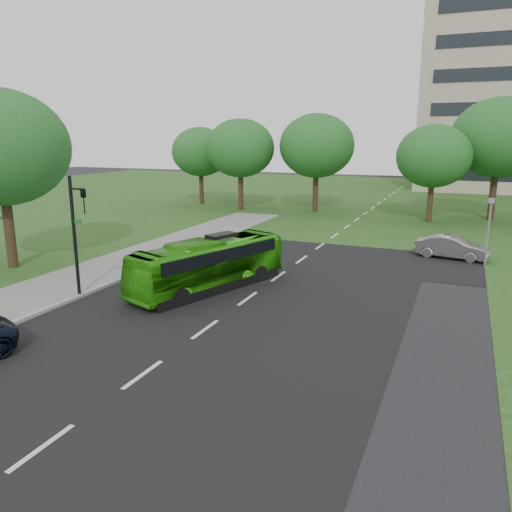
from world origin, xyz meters
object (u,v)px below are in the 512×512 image
(tree_park_d, at_px, (499,138))
(bus, at_px, (209,264))
(tree_park_b, at_px, (317,146))
(traffic_light, at_px, (77,228))
(camera_pole, at_px, (489,223))
(sedan, at_px, (452,247))
(tree_park_c, at_px, (434,156))
(tree_park_a, at_px, (240,148))
(tree_side_near, at_px, (0,148))
(tree_park_f, at_px, (200,152))

(tree_park_d, relative_size, bus, 1.21)
(tree_park_b, relative_size, traffic_light, 1.70)
(tree_park_d, xyz_separation_m, camera_pole, (-0.83, -17.68, -4.58))
(tree_park_d, relative_size, sedan, 2.50)
(traffic_light, bearing_deg, tree_park_c, 84.34)
(bus, distance_m, sedan, 15.28)
(tree_park_a, relative_size, tree_park_c, 1.09)
(tree_park_c, height_order, tree_park_d, tree_park_d)
(tree_park_b, distance_m, sedan, 20.91)
(tree_side_near, bearing_deg, tree_park_b, 70.53)
(tree_park_d, height_order, tree_park_f, tree_park_d)
(sedan, bearing_deg, traffic_light, 143.22)
(sedan, bearing_deg, tree_park_a, 64.80)
(tree_park_b, height_order, sedan, tree_park_b)
(sedan, bearing_deg, bus, 145.95)
(tree_park_a, xyz_separation_m, tree_side_near, (-2.29, -25.79, 0.52))
(sedan, xyz_separation_m, traffic_light, (-15.20, -14.55, 2.53))
(tree_park_a, relative_size, tree_park_f, 1.09)
(bus, bearing_deg, sedan, 65.85)
(tree_park_f, distance_m, traffic_light, 32.98)
(tree_park_a, xyz_separation_m, tree_park_f, (-5.83, 2.46, -0.48))
(tree_park_f, relative_size, tree_side_near, 0.85)
(tree_park_b, xyz_separation_m, tree_park_f, (-13.15, 1.07, -0.73))
(tree_park_a, distance_m, tree_park_d, 23.09)
(tree_side_near, relative_size, traffic_light, 1.76)
(tree_park_a, height_order, tree_park_d, tree_park_d)
(tree_park_a, distance_m, tree_park_b, 7.45)
(tree_park_c, relative_size, traffic_light, 1.49)
(tree_park_d, distance_m, camera_pole, 18.28)
(tree_park_d, bearing_deg, tree_park_b, -176.05)
(tree_park_a, bearing_deg, tree_park_d, 6.15)
(tree_park_b, relative_size, camera_pole, 2.43)
(tree_park_d, bearing_deg, tree_park_f, -179.98)
(tree_park_c, bearing_deg, tree_park_b, 168.83)
(tree_park_b, bearing_deg, sedan, -49.97)
(traffic_light, bearing_deg, tree_park_a, 119.34)
(tree_park_a, xyz_separation_m, tree_park_d, (22.94, 2.47, 1.02))
(tree_park_a, bearing_deg, sedan, -34.69)
(tree_park_f, xyz_separation_m, bus, (15.59, -27.57, -4.36))
(tree_park_b, bearing_deg, bus, -84.74)
(tree_park_c, height_order, sedan, tree_park_c)
(bus, bearing_deg, tree_park_c, 90.65)
(tree_park_b, height_order, tree_park_c, tree_park_b)
(tree_park_f, distance_m, tree_side_near, 28.49)
(camera_pole, bearing_deg, tree_park_f, 141.33)
(tree_park_a, xyz_separation_m, sedan, (20.28, -14.03, -5.34))
(sedan, bearing_deg, tree_park_f, 67.20)
(tree_park_c, distance_m, bus, 26.11)
(tree_park_a, height_order, bus, tree_park_a)
(tree_park_f, relative_size, bus, 0.95)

